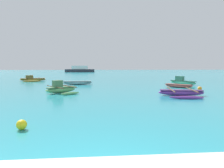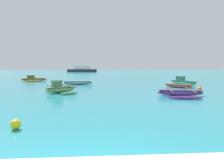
% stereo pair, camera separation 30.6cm
% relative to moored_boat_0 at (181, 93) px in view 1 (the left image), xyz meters
% --- Properties ---
extents(moored_boat_0, '(3.16, 3.71, 0.45)m').
position_rel_moored_boat_0_xyz_m(moored_boat_0, '(0.00, 0.00, 0.00)').
color(moored_boat_0, purple).
rests_on(moored_boat_0, ground_plane).
extents(moored_boat_1, '(3.35, 0.90, 0.41)m').
position_rel_moored_boat_0_xyz_m(moored_boat_1, '(-7.99, 9.12, 0.02)').
color(moored_boat_1, '#92C2C5').
rests_on(moored_boat_1, ground_plane).
extents(moored_boat_2, '(2.39, 2.43, 0.32)m').
position_rel_moored_boat_0_xyz_m(moored_boat_2, '(2.06, 5.21, -0.03)').
color(moored_boat_2, '#DB6156').
rests_on(moored_boat_2, ground_plane).
extents(moored_boat_3, '(2.96, 3.34, 0.98)m').
position_rel_moored_boat_0_xyz_m(moored_boat_3, '(-8.65, 2.18, 0.11)').
color(moored_boat_3, '#71BD6F').
rests_on(moored_boat_3, ground_plane).
extents(moored_boat_4, '(3.55, 4.80, 0.81)m').
position_rel_moored_boat_0_xyz_m(moored_boat_4, '(-14.85, 15.59, 0.06)').
color(moored_boat_4, '#B68C31').
rests_on(moored_boat_4, ground_plane).
extents(moored_boat_5, '(2.09, 3.18, 0.93)m').
position_rel_moored_boat_0_xyz_m(moored_boat_5, '(3.80, 8.30, 0.12)').
color(moored_boat_5, '#52B688').
rests_on(moored_boat_5, ground_plane).
extents(mooring_buoy_0, '(0.34, 0.34, 0.34)m').
position_rel_moored_boat_0_xyz_m(mooring_buoy_0, '(2.85, 2.73, -0.04)').
color(mooring_buoy_0, orange).
rests_on(mooring_buoy_0, ground_plane).
extents(mooring_buoy_1, '(0.33, 0.33, 0.33)m').
position_rel_moored_boat_0_xyz_m(mooring_buoy_1, '(-8.35, -6.93, -0.04)').
color(mooring_buoy_1, yellow).
rests_on(mooring_buoy_1, ground_plane).
extents(distant_ferry, '(10.49, 2.31, 2.31)m').
position_rel_moored_boat_0_xyz_m(distant_ferry, '(-11.53, 59.84, 0.73)').
color(distant_ferry, '#2D333D').
rests_on(distant_ferry, ground_plane).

